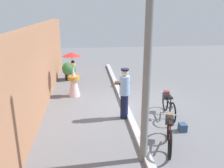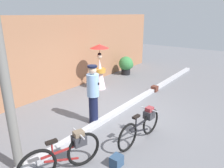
# 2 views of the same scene
# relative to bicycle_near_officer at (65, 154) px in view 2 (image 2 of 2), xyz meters

# --- Properties ---
(ground_plane) EXTENTS (30.00, 30.00, 0.00)m
(ground_plane) POSITION_rel_bicycle_near_officer_xyz_m (2.67, 0.72, -0.43)
(ground_plane) COLOR slate
(building_wall) EXTENTS (14.00, 0.40, 3.00)m
(building_wall) POSITION_rel_bicycle_near_officer_xyz_m (2.67, 3.88, 1.07)
(building_wall) COLOR #9E6B4C
(building_wall) RESTS_ON ground_plane
(sidewalk_curb) EXTENTS (14.00, 0.20, 0.12)m
(sidewalk_curb) POSITION_rel_bicycle_near_officer_xyz_m (2.67, 0.72, -0.37)
(sidewalk_curb) COLOR #B2B2B7
(sidewalk_curb) RESTS_ON ground_plane
(bicycle_near_officer) EXTENTS (1.64, 0.64, 0.83)m
(bicycle_near_officer) POSITION_rel_bicycle_near_officer_xyz_m (0.00, 0.00, 0.00)
(bicycle_near_officer) COLOR black
(bicycle_near_officer) RESTS_ON ground_plane
(bicycle_far_side) EXTENTS (1.69, 0.48, 0.79)m
(bicycle_far_side) POSITION_rel_bicycle_near_officer_xyz_m (1.93, -0.64, -0.01)
(bicycle_far_side) COLOR black
(bicycle_far_side) RESTS_ON ground_plane
(person_officer) EXTENTS (0.34, 0.38, 1.73)m
(person_officer) POSITION_rel_bicycle_near_officer_xyz_m (1.86, 0.91, 0.49)
(person_officer) COLOR #141938
(person_officer) RESTS_ON ground_plane
(person_with_parasol) EXTENTS (0.78, 0.78, 1.87)m
(person_with_parasol) POSITION_rel_bicycle_near_officer_xyz_m (4.26, 2.69, 0.50)
(person_with_parasol) COLOR silver
(person_with_parasol) RESTS_ON ground_plane
(potted_plant_by_door) EXTENTS (0.75, 0.73, 0.95)m
(potted_plant_by_door) POSITION_rel_bicycle_near_officer_xyz_m (6.78, 3.02, 0.08)
(potted_plant_by_door) COLOR black
(potted_plant_by_door) RESTS_ON ground_plane
(backpack_on_pavement) EXTENTS (0.25, 0.24, 0.22)m
(backpack_on_pavement) POSITION_rel_bicycle_near_officer_xyz_m (5.35, 0.67, -0.32)
(backpack_on_pavement) COLOR #592D23
(backpack_on_pavement) RESTS_ON ground_plane
(backpack_spare) EXTENTS (0.26, 0.21, 0.24)m
(backpack_spare) POSITION_rel_bicycle_near_officer_xyz_m (0.76, -0.71, -0.31)
(backpack_spare) COLOR navy
(backpack_spare) RESTS_ON ground_plane
(utility_pole) EXTENTS (0.18, 0.18, 4.80)m
(utility_pole) POSITION_rel_bicycle_near_officer_xyz_m (-0.52, 0.83, 1.97)
(utility_pole) COLOR slate
(utility_pole) RESTS_ON ground_plane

